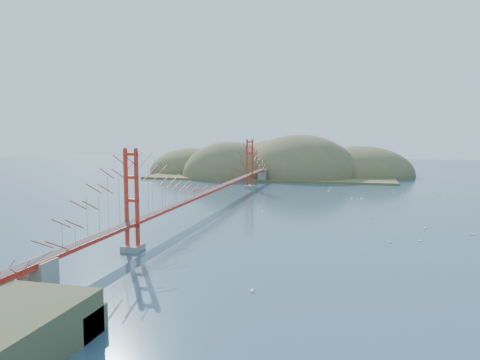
% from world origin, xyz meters
% --- Properties ---
extents(ground, '(320.00, 320.00, 0.00)m').
position_xyz_m(ground, '(0.00, 0.00, 0.00)').
color(ground, '#324D64').
rests_on(ground, ground).
extents(bridge, '(2.20, 94.40, 12.00)m').
position_xyz_m(bridge, '(0.00, 0.18, 7.01)').
color(bridge, gray).
rests_on(bridge, ground).
extents(promontory, '(9.00, 6.00, 0.24)m').
position_xyz_m(promontory, '(0.00, -48.50, 0.12)').
color(promontory, '#59544C').
rests_on(promontory, ground).
extents(fort, '(3.70, 2.30, 1.75)m').
position_xyz_m(fort, '(0.40, -47.80, 0.67)').
color(fort, maroon).
rests_on(fort, ground).
extents(far_headlands, '(84.00, 58.00, 25.00)m').
position_xyz_m(far_headlands, '(2.21, 68.52, 0.00)').
color(far_headlands, brown).
rests_on(far_headlands, ground).
extents(sailboat_14, '(0.66, 0.66, 0.74)m').
position_xyz_m(sailboat_14, '(33.96, -9.07, 0.16)').
color(sailboat_14, white).
rests_on(sailboat_14, ground).
extents(sailboat_1, '(0.54, 0.54, 0.57)m').
position_xyz_m(sailboat_1, '(24.79, 15.70, 0.14)').
color(sailboat_1, white).
rests_on(sailboat_1, ground).
extents(sailboat_16, '(0.66, 0.66, 0.69)m').
position_xyz_m(sailboat_16, '(25.55, 17.46, 0.15)').
color(sailboat_16, white).
rests_on(sailboat_16, ground).
extents(sailboat_4, '(0.49, 0.53, 0.60)m').
position_xyz_m(sailboat_4, '(26.84, -2.40, 0.14)').
color(sailboat_4, white).
rests_on(sailboat_4, ground).
extents(sailboat_8, '(0.57, 0.57, 0.60)m').
position_xyz_m(sailboat_8, '(32.85, 33.02, 0.14)').
color(sailboat_8, white).
rests_on(sailboat_8, ground).
extents(sailboat_17, '(0.66, 0.66, 0.74)m').
position_xyz_m(sailboat_17, '(41.91, 29.02, 0.16)').
color(sailboat_17, white).
rests_on(sailboat_17, ground).
extents(sailboat_12, '(0.58, 0.46, 0.68)m').
position_xyz_m(sailboat_12, '(18.57, 34.34, 0.15)').
color(sailboat_12, white).
rests_on(sailboat_12, ground).
extents(sailboat_3, '(0.56, 0.46, 0.65)m').
position_xyz_m(sailboat_3, '(18.50, 29.65, 0.15)').
color(sailboat_3, white).
rests_on(sailboat_3, ground).
extents(sailboat_15, '(0.53, 0.59, 0.67)m').
position_xyz_m(sailboat_15, '(23.75, 17.59, 0.15)').
color(sailboat_15, white).
rests_on(sailboat_15, ground).
extents(sailboat_11, '(0.64, 0.64, 0.72)m').
position_xyz_m(sailboat_11, '(39.46, -11.78, 0.16)').
color(sailboat_11, white).
rests_on(sailboat_11, ground).
extents(sailboat_6, '(0.60, 0.60, 0.63)m').
position_xyz_m(sailboat_6, '(28.59, -18.84, 0.14)').
color(sailboat_6, white).
rests_on(sailboat_6, ground).
extents(sailboat_10, '(0.51, 0.58, 0.66)m').
position_xyz_m(sailboat_10, '(16.07, -39.92, 0.15)').
color(sailboat_10, white).
rests_on(sailboat_10, ground).
extents(sailboat_7, '(0.51, 0.41, 0.60)m').
position_xyz_m(sailboat_7, '(26.01, 17.87, 0.14)').
color(sailboat_7, white).
rests_on(sailboat_7, ground).
extents(sailboat_0, '(0.49, 0.49, 0.55)m').
position_xyz_m(sailboat_0, '(9.30, -1.46, 0.13)').
color(sailboat_0, white).
rests_on(sailboat_0, ground).
extents(sailboat_extra_0, '(0.56, 0.56, 0.60)m').
position_xyz_m(sailboat_extra_0, '(32.39, -17.14, 0.14)').
color(sailboat_extra_0, white).
rests_on(sailboat_extra_0, ground).
extents(sailboat_extra_1, '(0.50, 0.41, 0.58)m').
position_xyz_m(sailboat_extra_1, '(33.96, 24.12, 0.14)').
color(sailboat_extra_1, white).
rests_on(sailboat_extra_1, ground).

